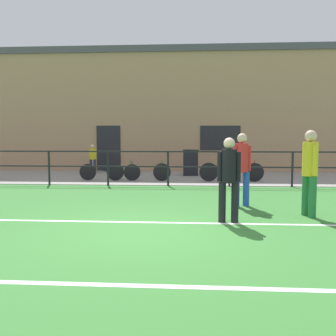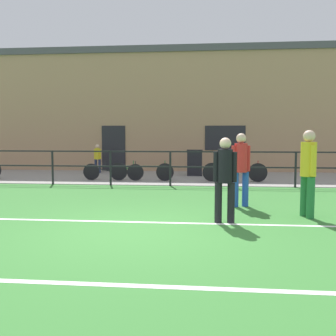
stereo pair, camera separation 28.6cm
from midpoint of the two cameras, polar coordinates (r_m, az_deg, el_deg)
ground at (r=6.83m, az=-3.14°, el=-9.41°), size 60.00×44.00×0.04m
field_line_touchline at (r=7.45m, az=-2.37°, el=-8.02°), size 36.00×0.11×0.00m
field_line_hash at (r=4.53m, az=-8.07°, el=-16.68°), size 36.00×0.11×0.00m
pavement_strip at (r=15.16m, az=1.75°, el=-1.39°), size 48.00×5.00×0.02m
perimeter_fence at (r=12.61m, az=0.99°, el=0.71°), size 36.07×0.07×1.15m
clubhouse_facade at (r=18.80m, az=2.55°, el=8.51°), size 28.00×2.56×5.70m
player_goalkeeper at (r=7.37m, az=9.53°, el=-0.99°), size 0.44×0.28×1.62m
player_striker at (r=9.11m, az=11.59°, el=0.41°), size 0.45×0.30×1.71m
player_winger at (r=8.30m, az=20.96°, el=-0.02°), size 0.31×0.47×1.76m
spectator_child at (r=17.13m, az=-9.91°, el=1.67°), size 0.34×0.22×1.25m
bicycle_parked_0 at (r=13.85m, az=10.40°, el=-0.58°), size 2.27×0.04×0.76m
bicycle_parked_2 at (r=13.97m, az=-3.36°, el=-0.51°), size 2.34×0.04×0.74m
bicycle_parked_4 at (r=14.17m, az=-7.56°, el=-0.54°), size 2.24×0.04×0.71m
trash_bin_0 at (r=15.76m, az=4.49°, el=0.81°), size 0.63×0.54×1.05m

